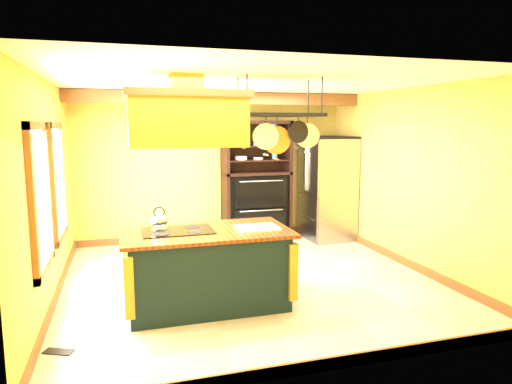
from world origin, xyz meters
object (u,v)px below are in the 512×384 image
kitchen_island (207,267)px  refrigerator (327,190)px  pot_rack (279,124)px  hutch (256,193)px  range_hood (187,117)px

kitchen_island → refrigerator: (2.80, 2.63, 0.46)m
pot_rack → hutch: 3.30m
pot_rack → refrigerator: (1.89, 2.62, -1.23)m
pot_rack → hutch: size_ratio=0.49×
refrigerator → hutch: hutch is taller
refrigerator → pot_rack: bearing=-125.9°
refrigerator → hutch: 1.35m
pot_rack → refrigerator: 3.46m
kitchen_island → refrigerator: refrigerator is taller
range_hood → hutch: range_hood is taller
kitchen_island → range_hood: size_ratio=1.44×
range_hood → refrigerator: size_ratio=0.72×
kitchen_island → pot_rack: 1.92m
range_hood → refrigerator: 4.20m
pot_rack → hutch: (0.59, 2.98, -1.29)m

